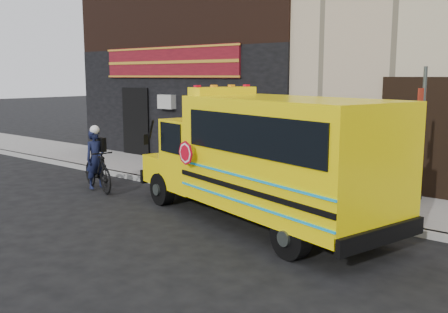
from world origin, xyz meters
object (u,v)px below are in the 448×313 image
Objects in this scene: school_bus at (266,156)px; cyclist at (96,161)px; bicycle at (98,169)px; sign_pole at (421,144)px.

school_bus is 4.33× the size of cyclist.
bicycle is (-5.52, -0.24, -0.91)m from school_bus.
sign_pole reaches higher than cyclist.
school_bus reaches higher than cyclist.
cyclist reaches higher than bicycle.
cyclist is at bearing -168.28° from sign_pole.
bicycle is at bearing -167.99° from sign_pole.
school_bus is 3.63× the size of bicycle.
sign_pole is (2.67, 1.50, 0.33)m from school_bus.
school_bus is at bearing -79.95° from cyclist.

